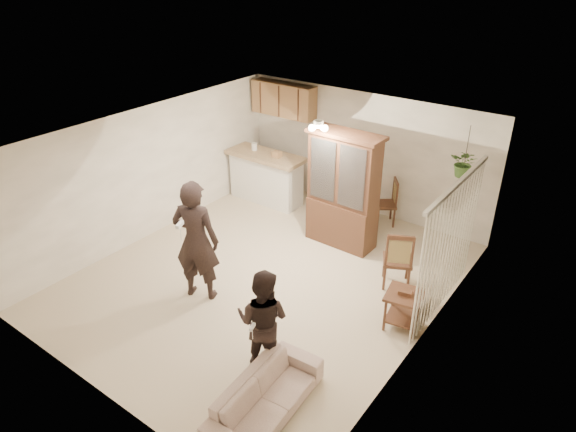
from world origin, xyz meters
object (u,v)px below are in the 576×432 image
Objects in this scene: chair_bar at (251,180)px; chair_hutch_right at (396,269)px; china_hutch at (343,191)px; child at (263,325)px; side_table at (403,309)px; chair_hutch_left at (384,211)px; sofa at (265,390)px; adult at (197,247)px.

chair_bar is 0.94× the size of chair_hutch_right.
china_hutch is 1.77m from chair_hutch_right.
child reaches higher than side_table.
chair_hutch_left is at bearing 76.52° from china_hutch.
china_hutch reaches higher than child.
side_table is 5.36m from chair_bar.
sofa is 1.04× the size of adult.
sofa is 1.79× the size of chair_hutch_right.
chair_hutch_right reaches higher than sofa.
side_table is 0.61× the size of chair_hutch_right.
adult reaches higher than chair_bar.
china_hutch is 2.27× the size of chair_hutch_left.
child is 4.60m from chair_hutch_left.
chair_bar is (-1.87, 3.51, -0.62)m from adult.
chair_bar is (-4.84, 2.31, -0.02)m from side_table.
china_hutch reaches higher than side_table.
china_hutch reaches higher than chair_hutch_left.
china_hutch is 3.05m from chair_bar.
chair_hutch_left is (0.31, 1.17, -0.81)m from china_hutch.
sofa is 2.92× the size of side_table.
child is at bearing -28.88° from chair_hutch_left.
chair_hutch_right is at bearing 120.67° from side_table.
chair_bar is at bearing -117.93° from chair_hutch_left.
adult reaches higher than child.
child is 3.52m from china_hutch.
china_hutch is at bearing -37.11° from chair_bar.
chair_hutch_left is 0.92× the size of chair_hutch_right.
side_table is 0.67× the size of chair_hutch_left.
chair_bar is (-2.84, 0.75, -0.80)m from china_hutch.
child is 2.10× the size of side_table.
sofa is 3.37m from chair_hutch_right.
chair_bar is 3.18m from chair_hutch_left.
child is (1.81, -0.63, -0.22)m from adult.
adult is at bearing 58.16° from sofa.
chair_bar reaches higher than side_table.
china_hutch is at bearing -131.27° from adult.
adult reaches higher than chair_hutch_left.
chair_bar reaches higher than chair_hutch_left.
chair_hutch_left is at bearing 121.63° from side_table.
chair_hutch_right reaches higher than chair_bar.
side_table is at bearing -36.64° from china_hutch.
side_table is (0.64, 2.44, -0.07)m from sofa.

